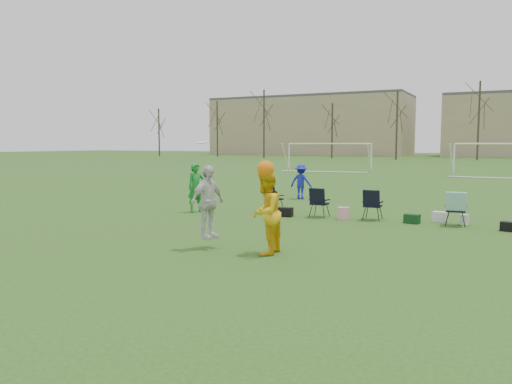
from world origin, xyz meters
The scene contains 8 objects.
ground centered at (0.00, 0.00, 0.00)m, with size 260.00×260.00×0.00m, color #254F18.
fielder_green_near centered at (-5.81, 6.84, 0.86)m, with size 0.63×0.41×1.73m, color #167E29.
fielder_blue centered at (-4.08, 12.46, 0.76)m, with size 0.98×0.56×1.52m, color #1620A9.
center_contest centered at (-1.25, 1.86, 1.00)m, with size 2.13×1.05×2.47m.
sideline_setup centered at (1.17, 7.80, 0.51)m, with size 9.06×1.54×1.67m.
goal_left centered at (-10.00, 34.00, 1.92)m, with size 7.39×0.76×2.46m.
goal_mid centered at (4.00, 32.00, 1.92)m, with size 7.40×0.63×2.46m.
tree_line centered at (0.24, 69.85, 5.09)m, with size 110.28×3.28×11.40m.
Camera 1 is at (3.91, -7.79, 2.41)m, focal length 35.00 mm.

